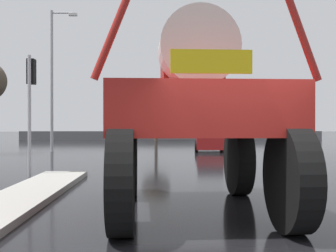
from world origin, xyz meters
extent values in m
plane|color=black|center=(0.00, 18.00, 0.00)|extent=(120.00, 120.00, 0.00)
cube|color=#9E9B93|center=(-4.40, 3.69, 0.07)|extent=(1.40, 10.22, 0.15)
cylinder|color=black|center=(-2.00, 4.96, 0.89)|extent=(0.47, 1.79, 1.77)
cylinder|color=black|center=(0.72, 5.08, 0.89)|extent=(0.47, 1.79, 1.77)
cylinder|color=black|center=(-1.85, 1.39, 0.89)|extent=(0.47, 1.79, 1.77)
cylinder|color=black|center=(0.88, 1.51, 0.89)|extent=(0.47, 1.79, 1.77)
cube|color=maroon|center=(-0.56, 3.24, 2.00)|extent=(3.41, 4.41, 0.90)
cube|color=maroon|center=(-0.58, 3.68, 2.97)|extent=(1.29, 1.43, 1.03)
cylinder|color=silver|center=(-0.54, 2.61, 3.18)|extent=(1.49, 1.07, 1.45)
cylinder|color=maroon|center=(-1.93, 1.25, 3.25)|extent=(0.76, 0.15, 1.64)
cylinder|color=maroon|center=(0.97, 1.38, 3.26)|extent=(0.72, 0.15, 1.65)
cube|color=yellow|center=(-0.47, 1.07, 2.71)|extent=(1.24, 0.09, 0.36)
cube|color=maroon|center=(1.94, 20.82, 0.53)|extent=(2.02, 4.22, 0.70)
cube|color=#23282D|center=(1.93, 20.67, 1.20)|extent=(1.72, 2.22, 0.64)
cylinder|color=black|center=(1.20, 22.23, 0.30)|extent=(0.23, 0.61, 0.60)
cylinder|color=black|center=(2.90, 22.10, 0.30)|extent=(0.23, 0.61, 0.60)
cylinder|color=black|center=(0.99, 19.54, 0.30)|extent=(0.23, 0.61, 0.60)
cylinder|color=black|center=(2.68, 19.41, 0.30)|extent=(0.23, 0.61, 0.60)
cylinder|color=#A8AAAF|center=(-5.52, 8.42, 2.01)|extent=(0.11, 0.11, 4.01)
cube|color=black|center=(-5.52, 8.63, 3.49)|extent=(0.24, 0.32, 0.84)
sphere|color=red|center=(-5.52, 8.82, 3.76)|extent=(0.17, 0.17, 0.17)
sphere|color=#3C2403|center=(-5.52, 8.82, 3.49)|extent=(0.17, 0.17, 0.17)
sphere|color=black|center=(-5.52, 8.82, 3.22)|extent=(0.17, 0.17, 0.17)
cylinder|color=#A8AAAF|center=(-7.91, 20.25, 4.36)|extent=(0.18, 0.18, 8.72)
cylinder|color=#A8AAAF|center=(-7.26, 20.25, 8.57)|extent=(1.31, 0.10, 0.10)
cube|color=silver|center=(-6.60, 20.25, 8.47)|extent=(0.50, 0.24, 0.16)
cylinder|color=#473828|center=(-1.60, 35.20, 1.84)|extent=(0.31, 0.31, 3.67)
ellipsoid|color=brown|center=(-1.60, 35.20, 4.69)|extent=(2.92, 2.92, 2.48)
cube|color=#59595B|center=(0.00, 37.93, 0.45)|extent=(31.98, 0.24, 0.90)
camera|label=1|loc=(-1.24, -5.01, 1.79)|focal=43.51mm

